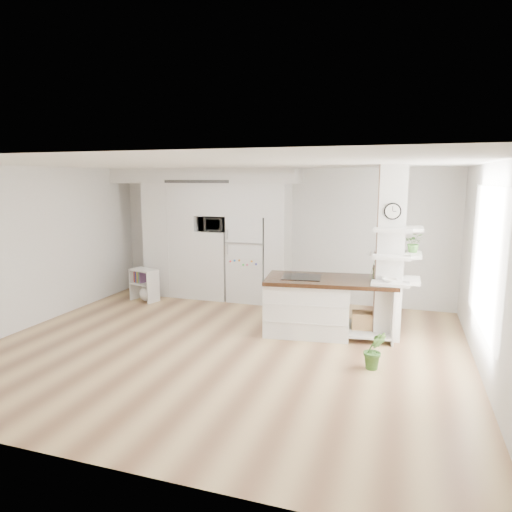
{
  "coord_description": "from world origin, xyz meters",
  "views": [
    {
      "loc": [
        2.48,
        -6.03,
        2.49
      ],
      "look_at": [
        0.21,
        0.9,
        1.26
      ],
      "focal_mm": 32.0,
      "sensor_mm": 36.0,
      "label": 1
    }
  ],
  "objects_px": {
    "refrigerator": "(249,259)",
    "bookshelf": "(145,287)",
    "floor_plant_a": "(375,350)",
    "kitchen_island": "(315,304)"
  },
  "relations": [
    {
      "from": "refrigerator",
      "to": "bookshelf",
      "type": "relative_size",
      "value": 2.63
    },
    {
      "from": "refrigerator",
      "to": "bookshelf",
      "type": "xyz_separation_m",
      "value": [
        -2.01,
        -0.73,
        -0.58
      ]
    },
    {
      "from": "floor_plant_a",
      "to": "kitchen_island",
      "type": "bearing_deg",
      "value": 130.83
    },
    {
      "from": "kitchen_island",
      "to": "floor_plant_a",
      "type": "distance_m",
      "value": 1.58
    },
    {
      "from": "kitchen_island",
      "to": "bookshelf",
      "type": "xyz_separation_m",
      "value": [
        -3.7,
        0.88,
        -0.19
      ]
    },
    {
      "from": "kitchen_island",
      "to": "refrigerator",
      "type": "bearing_deg",
      "value": 129.26
    },
    {
      "from": "refrigerator",
      "to": "bookshelf",
      "type": "bearing_deg",
      "value": -160.04
    },
    {
      "from": "refrigerator",
      "to": "floor_plant_a",
      "type": "bearing_deg",
      "value": -45.87
    },
    {
      "from": "kitchen_island",
      "to": "bookshelf",
      "type": "height_order",
      "value": "kitchen_island"
    },
    {
      "from": "refrigerator",
      "to": "floor_plant_a",
      "type": "xyz_separation_m",
      "value": [
        2.71,
        -2.8,
        -0.61
      ]
    }
  ]
}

